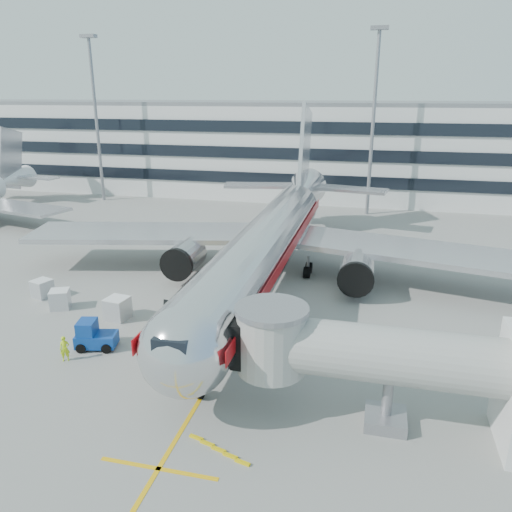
% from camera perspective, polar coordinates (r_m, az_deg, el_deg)
% --- Properties ---
extents(ground, '(180.00, 180.00, 0.00)m').
position_cam_1_polar(ground, '(37.17, -2.10, -9.15)').
color(ground, gray).
rests_on(ground, ground).
extents(lead_in_line, '(0.25, 70.00, 0.01)m').
position_cam_1_polar(lead_in_line, '(46.00, 1.27, -3.58)').
color(lead_in_line, '#EDAE0C').
rests_on(lead_in_line, ground).
extents(stop_bar, '(6.00, 0.25, 0.01)m').
position_cam_1_polar(stop_bar, '(26.24, -11.09, -22.75)').
color(stop_bar, '#EDAE0C').
rests_on(stop_bar, ground).
extents(main_jet, '(50.95, 48.70, 16.06)m').
position_cam_1_polar(main_jet, '(46.22, 1.77, 2.07)').
color(main_jet, silver).
rests_on(main_jet, ground).
extents(jet_bridge, '(17.80, 4.50, 7.00)m').
position_cam_1_polar(jet_bridge, '(27.33, 18.74, -11.72)').
color(jet_bridge, silver).
rests_on(jet_bridge, ground).
extents(terminal, '(150.00, 24.25, 15.60)m').
position_cam_1_polar(terminal, '(90.63, 8.02, 12.14)').
color(terminal, silver).
rests_on(terminal, ground).
extents(light_mast_west, '(2.40, 1.20, 25.45)m').
position_cam_1_polar(light_mast_west, '(85.96, -17.91, 15.89)').
color(light_mast_west, gray).
rests_on(light_mast_west, ground).
extents(light_mast_centre, '(2.40, 1.20, 25.45)m').
position_cam_1_polar(light_mast_centre, '(73.78, 13.34, 16.02)').
color(light_mast_centre, gray).
rests_on(light_mast_centre, ground).
extents(belt_loader, '(4.60, 3.14, 2.18)m').
position_cam_1_polar(belt_loader, '(38.64, -7.91, -7.19)').
color(belt_loader, '#E0BE09').
rests_on(belt_loader, ground).
extents(baggage_tug, '(3.02, 2.26, 2.06)m').
position_cam_1_polar(baggage_tug, '(36.98, -18.06, -8.70)').
color(baggage_tug, navy).
rests_on(baggage_tug, ground).
extents(cargo_container_left, '(1.96, 1.96, 1.59)m').
position_cam_1_polar(cargo_container_left, '(44.45, -21.49, -4.61)').
color(cargo_container_left, silver).
rests_on(cargo_container_left, ground).
extents(cargo_container_right, '(1.82, 1.82, 1.55)m').
position_cam_1_polar(cargo_container_right, '(47.47, -23.25, -3.42)').
color(cargo_container_right, silver).
rests_on(cargo_container_right, ground).
extents(cargo_container_front, '(1.85, 1.85, 1.75)m').
position_cam_1_polar(cargo_container_front, '(40.99, -15.55, -5.77)').
color(cargo_container_front, silver).
rests_on(cargo_container_front, ground).
extents(ramp_worker, '(0.76, 0.69, 1.75)m').
position_cam_1_polar(ramp_worker, '(35.97, -21.02, -9.87)').
color(ramp_worker, '#BBDF17').
rests_on(ramp_worker, ground).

